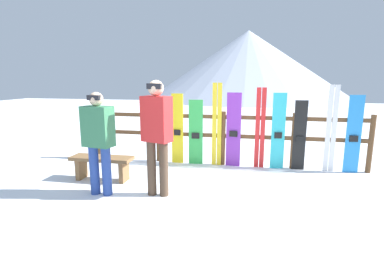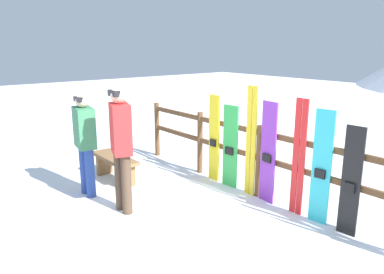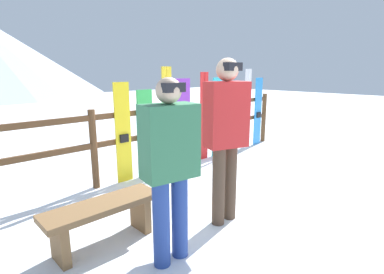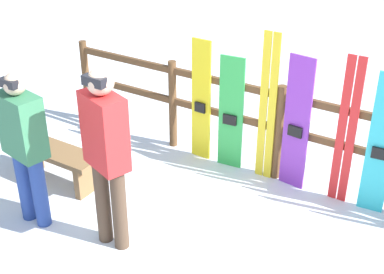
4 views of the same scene
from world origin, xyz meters
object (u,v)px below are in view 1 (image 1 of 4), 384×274
snowboard_green (196,132)px  snowboard_black_stripe (300,136)px  ski_pair_yellow (217,125)px  ski_pair_white (331,129)px  person_plaid_green (98,137)px  bench (102,163)px  ski_pair_red (260,128)px  snowboard_purple (234,130)px  snowboard_cyan (278,132)px  snowboard_blue (354,135)px  snowboard_yellow (177,129)px  person_red (157,130)px

snowboard_green → snowboard_black_stripe: size_ratio=0.99×
ski_pair_yellow → ski_pair_white: 2.24m
ski_pair_yellow → person_plaid_green: bearing=-128.4°
bench → ski_pair_red: bearing=26.2°
bench → ski_pair_white: 4.41m
snowboard_green → ski_pair_red: bearing=0.2°
snowboard_purple → snowboard_cyan: bearing=0.0°
bench → snowboard_blue: size_ratio=0.74×
person_plaid_green → snowboard_green: 2.33m
snowboard_yellow → ski_pair_white: bearing=0.1°
snowboard_green → ski_pair_yellow: 0.48m
snowboard_cyan → snowboard_black_stripe: bearing=-0.0°
ski_pair_yellow → snowboard_blue: ski_pair_yellow is taller
person_red → snowboard_blue: bearing=29.1°
person_red → ski_pair_yellow: person_red is taller
ski_pair_white → snowboard_blue: (0.41, -0.00, -0.10)m
ski_pair_red → snowboard_blue: size_ratio=1.09×
bench → ski_pair_yellow: (1.92, 1.38, 0.55)m
snowboard_yellow → snowboard_green: (0.40, -0.00, -0.06)m
snowboard_green → snowboard_cyan: 1.70m
person_red → snowboard_green: size_ratio=1.30×
person_red → ski_pair_red: person_red is taller
snowboard_black_stripe → snowboard_blue: snowboard_blue is taller
person_red → snowboard_blue: person_red is taller
snowboard_purple → snowboard_cyan: 0.90m
person_plaid_green → snowboard_blue: size_ratio=1.07×
snowboard_yellow → snowboard_green: 0.41m
bench → snowboard_cyan: size_ratio=0.73×
person_plaid_green → ski_pair_white: ski_pair_white is taller
snowboard_green → snowboard_purple: bearing=0.0°
snowboard_yellow → ski_pair_white: 3.09m
snowboard_yellow → ski_pair_red: 1.74m
bench → snowboard_yellow: bearing=52.3°
person_plaid_green → snowboard_black_stripe: (3.26, 2.01, -0.23)m
bench → snowboard_purple: (2.27, 1.38, 0.45)m
snowboard_black_stripe → snowboard_yellow: bearing=180.0°
bench → snowboard_yellow: (1.06, 1.38, 0.44)m
person_red → snowboard_cyan: person_red is taller
snowboard_green → ski_pair_white: 2.69m
person_plaid_green → ski_pair_yellow: ski_pair_yellow is taller
snowboard_yellow → snowboard_cyan: bearing=0.0°
person_red → ski_pair_red: 2.46m
snowboard_yellow → person_plaid_green: bearing=-110.3°
snowboard_purple → ski_pair_red: (0.54, 0.00, 0.06)m
snowboard_yellow → ski_pair_white: size_ratio=0.89×
ski_pair_yellow → snowboard_yellow: bearing=-179.8°
snowboard_green → person_plaid_green: bearing=-119.7°
ski_pair_yellow → snowboard_blue: size_ratio=1.15×
snowboard_yellow → ski_pair_yellow: 0.86m
bench → snowboard_purple: bearing=31.3°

